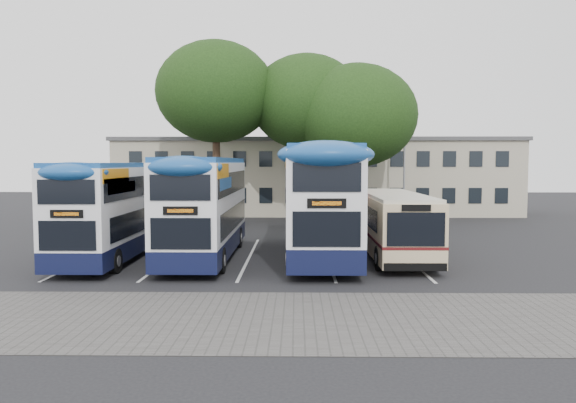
# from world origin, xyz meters

# --- Properties ---
(ground) EXTENTS (120.00, 120.00, 0.00)m
(ground) POSITION_xyz_m (0.00, 0.00, 0.00)
(ground) COLOR black
(ground) RESTS_ON ground
(paving_strip) EXTENTS (40.00, 6.00, 0.01)m
(paving_strip) POSITION_xyz_m (-2.00, -5.00, 0.01)
(paving_strip) COLOR #595654
(paving_strip) RESTS_ON ground
(bay_lines) EXTENTS (14.12, 11.00, 0.01)m
(bay_lines) POSITION_xyz_m (-3.75, 5.00, 0.01)
(bay_lines) COLOR silver
(bay_lines) RESTS_ON ground
(depot_building) EXTENTS (32.40, 8.40, 6.20)m
(depot_building) POSITION_xyz_m (0.00, 26.99, 3.15)
(depot_building) COLOR #BBAF96
(depot_building) RESTS_ON ground
(lamp_post) EXTENTS (0.25, 1.05, 9.06)m
(lamp_post) POSITION_xyz_m (6.00, 19.97, 5.08)
(lamp_post) COLOR gray
(lamp_post) RESTS_ON ground
(tree_left) EXTENTS (8.01, 8.01, 12.37)m
(tree_left) POSITION_xyz_m (-7.07, 17.97, 8.94)
(tree_left) COLOR black
(tree_left) RESTS_ON ground
(tree_mid) EXTENTS (7.63, 7.63, 11.59)m
(tree_mid) POSITION_xyz_m (-0.97, 18.62, 8.33)
(tree_mid) COLOR black
(tree_mid) RESTS_ON ground
(tree_right) EXTENTS (7.98, 7.98, 10.71)m
(tree_right) POSITION_xyz_m (2.30, 17.31, 7.31)
(tree_right) COLOR black
(tree_right) RESTS_ON ground
(bus_dd_left) EXTENTS (2.46, 10.14, 4.22)m
(bus_dd_left) POSITION_xyz_m (-9.66, 4.49, 2.33)
(bus_dd_left) COLOR black
(bus_dd_left) RESTS_ON ground
(bus_dd_mid) EXTENTS (2.57, 10.62, 4.43)m
(bus_dd_mid) POSITION_xyz_m (-5.67, 4.72, 2.44)
(bus_dd_mid) COLOR black
(bus_dd_mid) RESTS_ON ground
(bus_dd_right) EXTENTS (2.85, 11.77, 4.91)m
(bus_dd_right) POSITION_xyz_m (-0.61, 5.10, 2.70)
(bus_dd_right) COLOR black
(bus_dd_right) RESTS_ON ground
(bus_single) EXTENTS (2.44, 9.60, 2.86)m
(bus_single) POSITION_xyz_m (2.69, 5.19, 1.62)
(bus_single) COLOR beige
(bus_single) RESTS_ON ground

